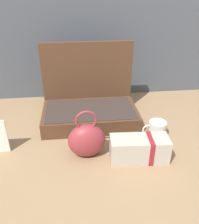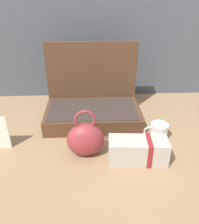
{
  "view_description": "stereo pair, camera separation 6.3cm",
  "coord_description": "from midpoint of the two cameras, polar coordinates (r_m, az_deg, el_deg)",
  "views": [
    {
      "loc": [
        -0.13,
        -0.96,
        0.7
      ],
      "look_at": [
        -0.03,
        -0.02,
        0.18
      ],
      "focal_mm": 38.65,
      "sensor_mm": 36.0,
      "label": 1
    },
    {
      "loc": [
        -0.07,
        -0.96,
        0.7
      ],
      "look_at": [
        -0.03,
        -0.02,
        0.18
      ],
      "focal_mm": 38.65,
      "sensor_mm": 36.0,
      "label": 2
    }
  ],
  "objects": [
    {
      "name": "ground_plane",
      "position": [
        1.19,
        2.87,
        -6.96
      ],
      "size": [
        6.0,
        6.0,
        0.0
      ],
      "primitive_type": "plane",
      "color": "#8C6D4C"
    },
    {
      "name": "cream_toiletry_bag",
      "position": [
        1.07,
        10.94,
        -8.93
      ],
      "size": [
        0.26,
        0.12,
        0.11
      ],
      "color": "#B2A899",
      "rests_on": "ground_plane"
    },
    {
      "name": "open_suitcase",
      "position": [
        1.34,
        -0.34,
        1.82
      ],
      "size": [
        0.51,
        0.31,
        0.41
      ],
      "color": "#4C301E",
      "rests_on": "ground_plane"
    },
    {
      "name": "coffee_mug",
      "position": [
        1.23,
        15.18,
        -4.44
      ],
      "size": [
        0.12,
        0.09,
        0.08
      ],
      "color": "silver",
      "rests_on": "ground_plane"
    },
    {
      "name": "teal_pouch_handbag",
      "position": [
        1.06,
        -1.62,
        -6.51
      ],
      "size": [
        0.17,
        0.11,
        0.23
      ],
      "color": "maroon",
      "rests_on": "ground_plane"
    }
  ]
}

